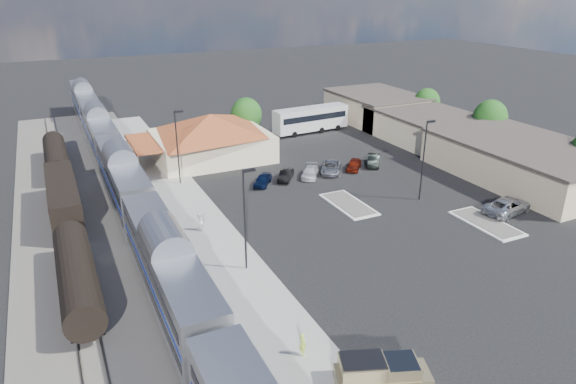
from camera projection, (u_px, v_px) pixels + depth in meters
name	position (u px, v px, depth m)	size (l,w,h in m)	color
ground	(326.00, 219.00, 52.63)	(280.00, 280.00, 0.00)	black
railbed	(102.00, 226.00, 50.96)	(16.00, 100.00, 0.12)	#4C4944
platform	(195.00, 217.00, 52.85)	(5.50, 92.00, 0.18)	gray
passenger_train	(123.00, 181.00, 54.60)	(3.00, 104.00, 5.55)	silver
freight_cars	(64.00, 201.00, 52.15)	(2.80, 46.00, 4.00)	black
station_depot	(210.00, 136.00, 69.72)	(18.35, 12.24, 6.20)	beige
buildings_east	(446.00, 132.00, 74.84)	(14.40, 51.40, 4.80)	#C6B28C
traffic_island_south	(349.00, 204.00, 55.85)	(3.30, 7.50, 0.21)	silver
traffic_island_north	(486.00, 223.00, 51.46)	(3.30, 7.50, 0.21)	silver
lamp_plat_s	(246.00, 212.00, 41.27)	(1.08, 0.25, 9.00)	black
lamp_plat_n	(178.00, 142.00, 59.67)	(1.08, 0.25, 9.00)	black
lamp_lot	(425.00, 154.00, 55.42)	(1.08, 0.25, 9.00)	black
tree_east_b	(490.00, 118.00, 74.58)	(4.94, 4.94, 6.96)	#382314
tree_east_c	(427.00, 103.00, 86.46)	(4.41, 4.41, 6.21)	#382314
tree_depot	(246.00, 115.00, 77.40)	(4.71, 4.71, 6.63)	#382314
pickup_truck	(383.00, 373.00, 30.46)	(6.00, 3.89, 1.95)	tan
suv	(507.00, 206.00, 53.59)	(2.78, 6.04, 1.68)	#AFB3B8
coach_bus	(311.00, 118.00, 82.35)	(12.86, 3.75, 4.07)	white
person_a	(303.00, 344.00, 32.84)	(0.59, 0.39, 1.61)	#B1D542
person_b	(199.00, 222.00, 49.43)	(0.87, 0.68, 1.80)	silver
parked_car_a	(263.00, 180.00, 61.24)	(1.57, 3.90, 1.33)	#0C193D
parked_car_b	(286.00, 175.00, 62.77)	(1.38, 3.96, 1.30)	black
parked_car_c	(310.00, 172.00, 63.79)	(1.81, 4.44, 1.29)	white
parked_car_d	(331.00, 167.00, 65.29)	(2.33, 5.05, 1.40)	gray
parked_car_e	(354.00, 165.00, 66.33)	(1.58, 3.93, 1.34)	maroon
parked_car_f	(373.00, 160.00, 67.83)	(1.52, 4.36, 1.44)	black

